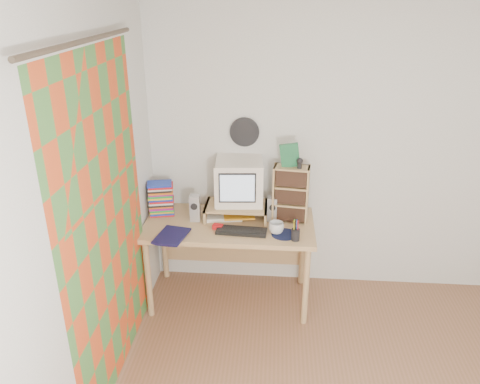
% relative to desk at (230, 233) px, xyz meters
% --- Properties ---
extents(back_wall, '(3.50, 0.00, 3.50)m').
position_rel_desk_xyz_m(back_wall, '(1.03, 0.31, 0.63)').
color(back_wall, silver).
rests_on(back_wall, floor).
extents(left_wall, '(0.00, 3.50, 3.50)m').
position_rel_desk_xyz_m(left_wall, '(-0.72, -1.44, 0.63)').
color(left_wall, silver).
rests_on(left_wall, floor).
extents(curtain, '(0.00, 2.20, 2.20)m').
position_rel_desk_xyz_m(curtain, '(-0.68, -0.96, 0.53)').
color(curtain, '#CE471D').
rests_on(curtain, left_wall).
extents(wall_disc, '(0.25, 0.02, 0.25)m').
position_rel_desk_xyz_m(wall_disc, '(0.10, 0.29, 0.81)').
color(wall_disc, black).
rests_on(wall_disc, back_wall).
extents(desk, '(1.40, 0.70, 0.75)m').
position_rel_desk_xyz_m(desk, '(0.00, 0.00, 0.00)').
color(desk, tan).
rests_on(desk, floor).
extents(monitor_riser, '(0.52, 0.30, 0.12)m').
position_rel_desk_xyz_m(monitor_riser, '(0.05, 0.04, 0.23)').
color(monitor_riser, tan).
rests_on(monitor_riser, desk).
extents(crt_monitor, '(0.41, 0.41, 0.37)m').
position_rel_desk_xyz_m(crt_monitor, '(0.07, 0.09, 0.44)').
color(crt_monitor, silver).
rests_on(crt_monitor, monitor_riser).
extents(speaker_left, '(0.09, 0.09, 0.22)m').
position_rel_desk_xyz_m(speaker_left, '(-0.29, -0.03, 0.25)').
color(speaker_left, '#B1B0B5').
rests_on(speaker_left, desk).
extents(speaker_right, '(0.08, 0.08, 0.21)m').
position_rel_desk_xyz_m(speaker_right, '(0.35, 0.01, 0.24)').
color(speaker_right, '#B1B0B5').
rests_on(speaker_right, desk).
extents(keyboard, '(0.41, 0.16, 0.03)m').
position_rel_desk_xyz_m(keyboard, '(0.12, -0.23, 0.15)').
color(keyboard, black).
rests_on(keyboard, desk).
extents(dvd_stack, '(0.23, 0.18, 0.29)m').
position_rel_desk_xyz_m(dvd_stack, '(-0.59, 0.06, 0.28)').
color(dvd_stack, brown).
rests_on(dvd_stack, desk).
extents(cd_rack, '(0.30, 0.19, 0.48)m').
position_rel_desk_xyz_m(cd_rack, '(0.50, 0.03, 0.37)').
color(cd_rack, tan).
rests_on(cd_rack, desk).
extents(mug, '(0.15, 0.15, 0.09)m').
position_rel_desk_xyz_m(mug, '(0.39, -0.21, 0.18)').
color(mug, silver).
rests_on(mug, desk).
extents(diary, '(0.30, 0.25, 0.05)m').
position_rel_desk_xyz_m(diary, '(-0.53, -0.33, 0.16)').
color(diary, '#13103E').
rests_on(diary, desk).
extents(mousepad, '(0.24, 0.24, 0.00)m').
position_rel_desk_xyz_m(mousepad, '(0.45, -0.23, 0.14)').
color(mousepad, black).
rests_on(mousepad, desk).
extents(pen_cup, '(0.08, 0.08, 0.13)m').
position_rel_desk_xyz_m(pen_cup, '(0.54, -0.31, 0.20)').
color(pen_cup, black).
rests_on(pen_cup, desk).
extents(papers, '(0.33, 0.26, 0.04)m').
position_rel_desk_xyz_m(papers, '(-0.01, 0.05, 0.15)').
color(papers, white).
rests_on(papers, desk).
extents(red_box, '(0.09, 0.07, 0.04)m').
position_rel_desk_xyz_m(red_box, '(-0.08, -0.18, 0.15)').
color(red_box, red).
rests_on(red_box, desk).
extents(game_box, '(0.15, 0.04, 0.19)m').
position_rel_desk_xyz_m(game_box, '(0.48, 0.03, 0.71)').
color(game_box, '#1B5F36').
rests_on(game_box, cd_rack).
extents(webcam, '(0.05, 0.05, 0.09)m').
position_rel_desk_xyz_m(webcam, '(0.56, -0.00, 0.66)').
color(webcam, black).
rests_on(webcam, cd_rack).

